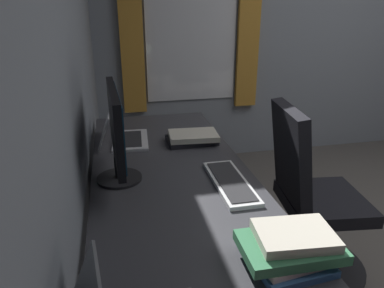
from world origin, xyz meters
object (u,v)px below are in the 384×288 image
object	(u,v)px
monitor_primary	(116,129)
book_stack_near	(192,138)
keyboard_main	(230,182)
book_stack_far	(290,247)
drawer_pedestal	(163,220)
laptop_left	(121,134)
office_chair	(310,203)

from	to	relation	value
monitor_primary	book_stack_near	distance (m)	0.59
keyboard_main	book_stack_far	world-z (taller)	book_stack_far
drawer_pedestal	book_stack_near	bearing A→B (deg)	-51.86
monitor_primary	book_stack_near	xyz separation A→B (m)	(0.37, -0.41, -0.21)
book_stack_far	laptop_left	bearing A→B (deg)	22.18
keyboard_main	drawer_pedestal	bearing A→B (deg)	34.95
laptop_left	keyboard_main	bearing A→B (deg)	-144.47
office_chair	monitor_primary	bearing A→B (deg)	92.41
keyboard_main	monitor_primary	bearing A→B (deg)	71.79
drawer_pedestal	monitor_primary	distance (m)	0.69
laptop_left	book_stack_near	bearing A→B (deg)	-103.87
drawer_pedestal	laptop_left	world-z (taller)	laptop_left
book_stack_near	office_chair	world-z (taller)	office_chair
drawer_pedestal	laptop_left	distance (m)	0.53
book_stack_far	monitor_primary	bearing A→B (deg)	35.95
keyboard_main	book_stack_far	bearing A→B (deg)	-177.79
keyboard_main	office_chair	xyz separation A→B (m)	(0.20, -0.52, -0.28)
monitor_primary	book_stack_near	bearing A→B (deg)	-47.94
drawer_pedestal	keyboard_main	distance (m)	0.60
laptop_left	keyboard_main	xyz separation A→B (m)	(-0.62, -0.44, -0.03)
drawer_pedestal	book_stack_near	size ratio (longest dim) A/B	2.42
laptop_left	book_stack_far	distance (m)	1.23
monitor_primary	laptop_left	xyz separation A→B (m)	(0.47, -0.02, -0.19)
monitor_primary	keyboard_main	size ratio (longest dim) A/B	1.25
drawer_pedestal	book_stack_near	xyz separation A→B (m)	(0.16, -0.20, 0.41)
book_stack_near	keyboard_main	bearing A→B (deg)	-174.21
monitor_primary	laptop_left	bearing A→B (deg)	-2.64
drawer_pedestal	office_chair	xyz separation A→B (m)	(-0.17, -0.78, 0.11)
keyboard_main	office_chair	bearing A→B (deg)	-69.61
drawer_pedestal	book_stack_far	distance (m)	1.02
keyboard_main	book_stack_near	distance (m)	0.53
book_stack_far	office_chair	distance (m)	0.93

